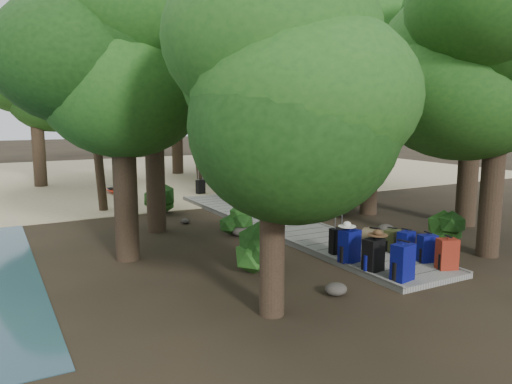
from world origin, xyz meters
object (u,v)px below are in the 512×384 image
backpack_left_b (373,253)px  backpack_right_b (427,247)px  backpack_right_d (392,239)px  backpack_left_a (403,260)px  backpack_right_c (406,242)px  lone_suitcase_on_sand (201,187)px  backpack_left_c (349,244)px  kayak (113,190)px  backpack_right_a (447,252)px  suitcase_on_boardwalk (338,241)px  sun_lounger (242,176)px  duffel_right_khaki (375,236)px

backpack_left_b → backpack_right_b: bearing=-13.1°
backpack_right_d → backpack_left_a: bearing=-148.4°
backpack_right_c → backpack_right_d: backpack_right_c is taller
backpack_right_d → lone_suitcase_on_sand: size_ratio=0.97×
backpack_left_c → backpack_right_c: (1.48, -0.25, -0.08)m
backpack_right_c → backpack_left_c: bearing=158.0°
kayak → backpack_right_b: bearing=-79.5°
backpack_left_b → kayak: backpack_left_b is taller
backpack_left_c → backpack_right_c: 1.51m
backpack_left_b → backpack_right_b: 1.52m
backpack_left_a → kayak: size_ratio=0.26×
backpack_left_a → backpack_left_c: backpack_left_a is taller
backpack_left_b → backpack_right_d: size_ratio=1.34×
backpack_left_c → backpack_right_a: size_ratio=1.11×
backpack_right_a → backpack_right_d: 1.66m
backpack_left_a → suitcase_on_boardwalk: bearing=77.1°
backpack_left_a → lone_suitcase_on_sand: (0.87, 12.71, -0.22)m
backpack_right_c → kayak: size_ratio=0.20×
backpack_right_d → sun_lounger: 13.68m
backpack_right_d → suitcase_on_boardwalk: size_ratio=0.94×
backpack_left_a → backpack_right_c: bearing=31.5°
backpack_right_b → backpack_right_a: bearing=-82.0°
backpack_left_c → suitcase_on_boardwalk: backpack_left_c is taller
backpack_right_c → backpack_right_d: 0.50m
backpack_right_a → backpack_right_d: backpack_right_a is taller
backpack_right_d → kayak: 13.39m
backpack_right_b → suitcase_on_boardwalk: backpack_right_b is taller
backpack_left_a → suitcase_on_boardwalk: backpack_left_a is taller
backpack_left_b → backpack_right_d: (1.49, 0.99, -0.10)m
lone_suitcase_on_sand → kayak: (-3.31, 1.85, -0.14)m
backpack_right_c → suitcase_on_boardwalk: 1.58m
duffel_right_khaki → kayak: (-3.89, 12.15, -0.13)m
backpack_right_c → backpack_right_d: (0.04, 0.50, -0.04)m
backpack_left_a → backpack_left_b: backpack_left_a is taller
duffel_right_khaki → lone_suitcase_on_sand: (-0.57, 10.30, 0.00)m
lone_suitcase_on_sand → backpack_right_c: bearing=-102.3°
duffel_right_khaki → suitcase_on_boardwalk: bearing=170.9°
backpack_left_a → backpack_right_a: backpack_left_a is taller
lone_suitcase_on_sand → kayak: lone_suitcase_on_sand is taller
backpack_right_c → lone_suitcase_on_sand: backpack_right_c is taller
backpack_left_a → backpack_right_a: (1.38, 0.08, -0.04)m
backpack_right_c → kayak: backpack_right_c is taller
backpack_left_b → backpack_right_d: backpack_left_b is taller
backpack_left_b → lone_suitcase_on_sand: size_ratio=1.31×
backpack_left_a → sun_lounger: size_ratio=0.46×
backpack_right_b → lone_suitcase_on_sand: (-0.55, 12.05, -0.15)m
backpack_right_a → backpack_left_b: bearing=176.0°
backpack_right_b → duffel_right_khaki: (0.02, 1.75, -0.15)m
backpack_right_b → backpack_right_d: bearing=103.7°
backpack_left_a → backpack_right_a: size_ratio=1.12×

